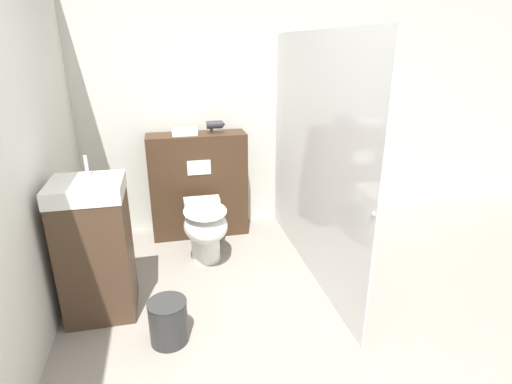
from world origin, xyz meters
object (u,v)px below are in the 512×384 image
object	(u,v)px
sink_vanity	(96,249)
waste_bin	(168,321)
hair_drier	(215,125)
toilet	(205,227)

from	to	relation	value
sink_vanity	waste_bin	distance (m)	0.73
sink_vanity	hair_drier	size ratio (longest dim) A/B	6.40
toilet	waste_bin	size ratio (longest dim) A/B	2.05
toilet	sink_vanity	world-z (taller)	sink_vanity
sink_vanity	waste_bin	world-z (taller)	sink_vanity
sink_vanity	toilet	bearing A→B (deg)	33.60
toilet	sink_vanity	bearing A→B (deg)	-146.40
toilet	waste_bin	xyz separation A→B (m)	(-0.35, -0.98, -0.19)
hair_drier	waste_bin	bearing A→B (deg)	-109.16
waste_bin	sink_vanity	bearing A→B (deg)	136.48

